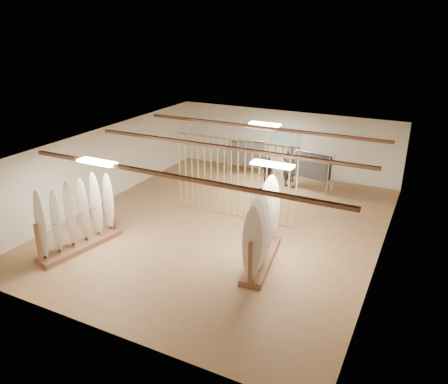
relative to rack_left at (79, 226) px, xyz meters
The scene contains 16 objects.
floor 4.68m from the rack_left, 46.77° to the left, with size 12.00×12.00×0.00m, color #A87C51.
ceiling 5.05m from the rack_left, 46.77° to the left, with size 12.00×12.00×0.00m, color gray.
wall_back 9.91m from the rack_left, 71.33° to the left, with size 12.00×12.00×0.00m, color silver.
wall_front 4.17m from the rack_left, 39.76° to the right, with size 12.00×12.00×0.00m, color silver.
wall_left 3.89m from the rack_left, 118.60° to the left, with size 12.00×12.00×0.00m, color silver.
wall_right 8.86m from the rack_left, 22.41° to the left, with size 12.00×12.00×0.00m, color silver.
ceiling_slats 5.02m from the rack_left, 46.77° to the left, with size 9.50×6.12×0.10m, color brown.
light_panels 5.03m from the rack_left, 46.77° to the left, with size 1.20×0.35×0.06m, color white.
bamboo_partition 5.27m from the rack_left, 52.79° to the left, with size 4.45×0.05×2.78m.
poster 9.90m from the rack_left, 71.30° to the left, with size 1.40×0.03×0.90m, color #388BC5.
rack_left is the anchor object (origin of this frame).
rack_right 5.46m from the rack_left, 17.98° to the left, with size 1.05×2.83×2.23m.
clothing_rack_a 8.45m from the rack_left, 77.79° to the left, with size 1.45×0.90×1.63m.
clothing_rack_b 9.13m from the rack_left, 57.36° to the left, with size 1.52×0.67×1.66m.
shopper_a 8.70m from the rack_left, 62.91° to the left, with size 0.72×0.49×1.96m, color #2A272F.
shopper_b 7.54m from the rack_left, 63.91° to the left, with size 0.82×0.64×1.71m, color #2F2824.
Camera 1 is at (5.94, -11.87, 6.53)m, focal length 35.00 mm.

